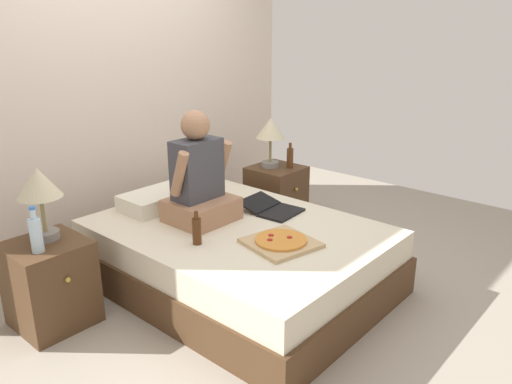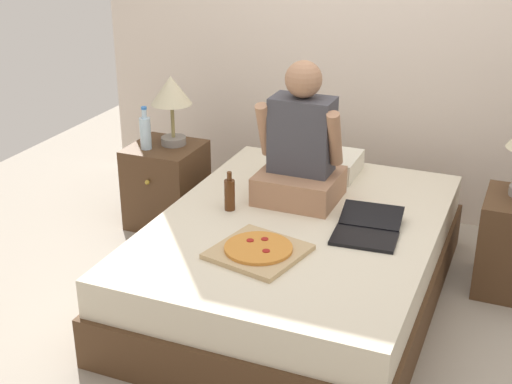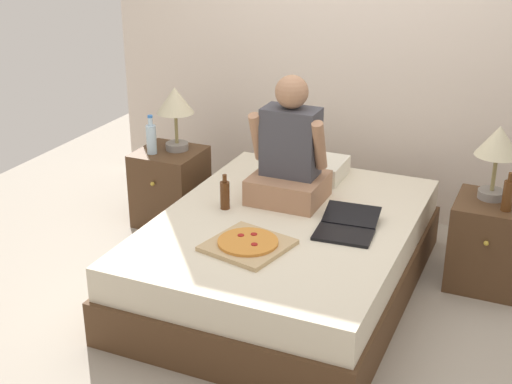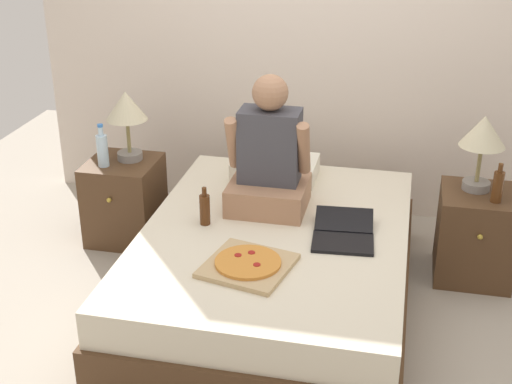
# 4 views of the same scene
# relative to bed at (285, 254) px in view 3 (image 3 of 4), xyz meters

# --- Properties ---
(ground_plane) EXTENTS (5.85, 5.85, 0.00)m
(ground_plane) POSITION_rel_bed_xyz_m (0.00, 0.00, -0.23)
(ground_plane) COLOR #9E9384
(wall_back) EXTENTS (3.85, 0.12, 2.50)m
(wall_back) POSITION_rel_bed_xyz_m (0.00, 1.35, 1.02)
(wall_back) COLOR beige
(wall_back) RESTS_ON ground
(bed) EXTENTS (1.47, 1.99, 0.46)m
(bed) POSITION_rel_bed_xyz_m (0.00, 0.00, 0.00)
(bed) COLOR #4C331E
(bed) RESTS_ON ground
(nightstand_left) EXTENTS (0.44, 0.47, 0.54)m
(nightstand_left) POSITION_rel_bed_xyz_m (-1.11, 0.55, 0.04)
(nightstand_left) COLOR #4C331E
(nightstand_left) RESTS_ON ground
(lamp_on_left_nightstand) EXTENTS (0.26, 0.26, 0.45)m
(lamp_on_left_nightstand) POSITION_rel_bed_xyz_m (-1.07, 0.60, 0.64)
(lamp_on_left_nightstand) COLOR gray
(lamp_on_left_nightstand) RESTS_ON nightstand_left
(water_bottle) EXTENTS (0.07, 0.07, 0.28)m
(water_bottle) POSITION_rel_bed_xyz_m (-1.19, 0.46, 0.43)
(water_bottle) COLOR silver
(water_bottle) RESTS_ON nightstand_left
(nightstand_right) EXTENTS (0.44, 0.47, 0.54)m
(nightstand_right) POSITION_rel_bed_xyz_m (1.11, 0.55, 0.04)
(nightstand_right) COLOR #4C331E
(nightstand_right) RESTS_ON ground
(lamp_on_right_nightstand) EXTENTS (0.26, 0.26, 0.45)m
(lamp_on_right_nightstand) POSITION_rel_bed_xyz_m (1.08, 0.60, 0.64)
(lamp_on_right_nightstand) COLOR gray
(lamp_on_right_nightstand) RESTS_ON nightstand_right
(beer_bottle) EXTENTS (0.06, 0.06, 0.23)m
(beer_bottle) POSITION_rel_bed_xyz_m (1.18, 0.45, 0.41)
(beer_bottle) COLOR #512D14
(beer_bottle) RESTS_ON nightstand_right
(pillow) EXTENTS (0.52, 0.34, 0.12)m
(pillow) POSITION_rel_bed_xyz_m (-0.14, 0.71, 0.29)
(pillow) COLOR silver
(pillow) RESTS_ON bed
(person_seated) EXTENTS (0.47, 0.40, 0.78)m
(person_seated) POSITION_rel_bed_xyz_m (-0.09, 0.28, 0.52)
(person_seated) COLOR #A37556
(person_seated) RESTS_ON bed
(laptop) EXTENTS (0.35, 0.44, 0.07)m
(laptop) POSITION_rel_bed_xyz_m (0.37, -0.01, 0.25)
(laptop) COLOR black
(laptop) RESTS_ON bed
(pizza_box) EXTENTS (0.48, 0.48, 0.05)m
(pizza_box) POSITION_rel_bed_xyz_m (-0.05, -0.42, 0.25)
(pizza_box) COLOR tan
(pizza_box) RESTS_ON bed
(beer_bottle_on_bed) EXTENTS (0.06, 0.06, 0.22)m
(beer_bottle_on_bed) POSITION_rel_bed_xyz_m (-0.39, -0.01, 0.33)
(beer_bottle_on_bed) COLOR #4C2811
(beer_bottle_on_bed) RESTS_ON bed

